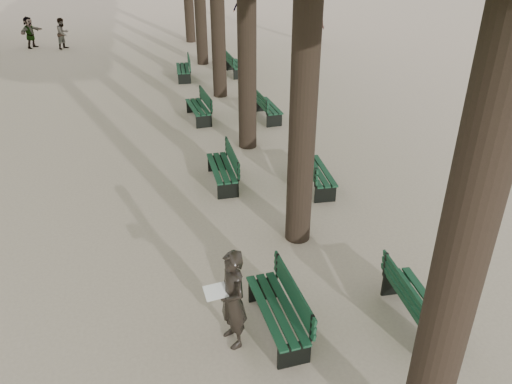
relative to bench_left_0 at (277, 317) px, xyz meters
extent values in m
plane|color=#C0AC91|center=(-0.37, -0.46, -0.27)|extent=(120.00, 120.00, 0.00)
cylinder|color=#33261C|center=(1.13, -2.46, 3.48)|extent=(0.52, 0.52, 7.50)
cylinder|color=#33261C|center=(1.13, 2.54, 3.48)|extent=(0.52, 0.52, 7.50)
cylinder|color=#33261C|center=(1.13, 7.54, 3.48)|extent=(0.52, 0.52, 7.50)
cube|color=black|center=(-0.02, 0.00, -0.05)|extent=(0.63, 1.83, 0.45)
cube|color=#0E3320|center=(-0.02, 0.00, 0.18)|extent=(0.65, 1.83, 0.04)
cube|color=#0E3320|center=(0.26, 0.02, 0.45)|extent=(0.15, 1.80, 0.40)
cube|color=black|center=(-0.02, 5.32, -0.05)|extent=(0.53, 1.80, 0.45)
cube|color=#0E3320|center=(-0.02, 5.32, 0.18)|extent=(0.55, 1.80, 0.04)
cube|color=#0E3320|center=(0.26, 5.32, 0.45)|extent=(0.05, 1.80, 0.40)
cube|color=black|center=(-0.02, 10.10, -0.05)|extent=(0.68, 1.84, 0.45)
cube|color=#0E3320|center=(-0.02, 10.10, 0.18)|extent=(0.70, 1.84, 0.04)
cube|color=#0E3320|center=(0.26, 10.13, 0.45)|extent=(0.20, 1.80, 0.40)
cube|color=black|center=(-0.02, 15.20, -0.05)|extent=(0.62, 1.83, 0.45)
cube|color=#0E3320|center=(-0.02, 15.20, 0.18)|extent=(0.64, 1.83, 0.04)
cube|color=#0E3320|center=(0.26, 15.18, 0.45)|extent=(0.14, 1.80, 0.40)
cube|color=black|center=(2.28, -0.39, -0.05)|extent=(0.60, 1.82, 0.45)
cube|color=#0E3320|center=(2.28, -0.39, 0.18)|extent=(0.62, 1.82, 0.04)
cube|color=#0E3320|center=(2.00, -0.37, 0.45)|extent=(0.12, 1.80, 0.40)
cube|color=black|center=(2.28, 4.61, -0.05)|extent=(0.63, 1.83, 0.45)
cube|color=#0E3320|center=(2.28, 4.61, 0.18)|extent=(0.65, 1.83, 0.04)
cube|color=#0E3320|center=(2.00, 4.63, 0.45)|extent=(0.15, 1.80, 0.40)
cube|color=black|center=(2.28, 9.68, -0.05)|extent=(0.62, 1.83, 0.45)
cube|color=#0E3320|center=(2.28, 9.68, 0.18)|extent=(0.64, 1.83, 0.04)
cube|color=#0E3320|center=(2.00, 9.66, 0.45)|extent=(0.14, 1.80, 0.40)
cube|color=black|center=(2.28, 15.37, -0.05)|extent=(0.59, 1.82, 0.45)
cube|color=#0E3320|center=(2.28, 15.37, 0.18)|extent=(0.61, 1.82, 0.04)
cube|color=#0E3320|center=(2.00, 15.36, 0.45)|extent=(0.11, 1.80, 0.40)
imported|color=black|center=(-0.74, -0.08, 0.58)|extent=(0.52, 0.75, 1.70)
cube|color=white|center=(-0.99, -0.08, 0.78)|extent=(0.37, 0.29, 0.12)
imported|color=#262628|center=(5.10, 27.83, 0.69)|extent=(1.24, 1.02, 1.92)
imported|color=#262628|center=(-5.49, 22.31, 0.50)|extent=(0.68, 0.80, 1.55)
imported|color=#262628|center=(7.67, 20.36, 0.67)|extent=(0.77, 1.16, 1.89)
imported|color=#262628|center=(-7.19, 22.91, 0.52)|extent=(1.07, 1.40, 1.58)
camera|label=1|loc=(-1.70, -5.87, 5.63)|focal=35.00mm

